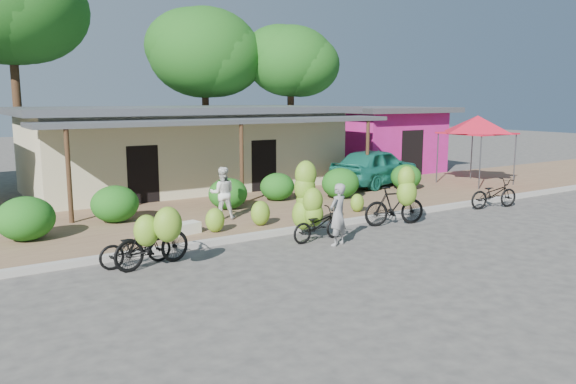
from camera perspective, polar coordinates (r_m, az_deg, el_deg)
name	(u,v)px	position (r m, az deg, el deg)	size (l,w,h in m)	color
ground	(357,245)	(14.40, 7.01, -5.38)	(100.00, 100.00, 0.00)	#413E3C
sidewalk	(258,210)	(18.39, -3.04, -1.87)	(60.00, 6.00, 0.12)	olive
curb	(311,227)	(15.91, 2.38, -3.60)	(60.00, 0.25, 0.15)	#A8A399
shop_main	(186,147)	(23.44, -10.36, 4.54)	(13.00, 8.50, 3.35)	beige
shop_pink	(377,138)	(29.18, 9.05, 5.42)	(6.00, 6.00, 3.25)	#C21D85
tree_far_center	(4,3)	(27.23, -26.90, 16.72)	(6.09, 6.05, 9.89)	#47301C
tree_center_right	(200,51)	(29.99, -8.94, 14.00)	(5.81, 5.74, 8.29)	#47301C
tree_near_right	(287,59)	(30.12, -0.15, 13.34)	(4.76, 4.61, 7.48)	#47301C
hedge_0	(26,219)	(15.62, -25.11, -2.47)	(1.44, 1.30, 1.12)	#166118
hedge_1	(115,204)	(17.01, -17.17, -1.17)	(1.37, 1.24, 1.07)	#166118
hedge_2	(228,194)	(18.31, -6.11, -0.16)	(1.30, 1.17, 1.01)	#166118
hedge_3	(277,187)	(19.77, -1.10, 0.54)	(1.24, 1.12, 0.97)	#166118
hedge_4	(340,183)	(20.29, 5.35, 0.90)	(1.40, 1.26, 1.09)	#166118
hedge_5	(406,177)	(22.69, 11.90, 1.52)	(1.27, 1.14, 0.99)	#166118
red_canopy	(477,124)	(24.79, 18.69, 6.52)	(3.50, 3.50, 2.86)	#59595E
bike_far_left	(137,244)	(12.81, -15.05, -5.11)	(1.70, 1.23, 1.26)	black
bike_left	(155,239)	(12.58, -13.36, -4.68)	(1.93, 1.34, 1.44)	black
bike_center	(312,209)	(14.76, 2.41, -1.69)	(1.69, 1.18, 2.06)	black
bike_right	(397,201)	(16.53, 11.05, -0.94)	(2.00, 1.39, 1.81)	black
bike_far_right	(494,194)	(20.20, 20.18, -0.17)	(1.97, 0.99, 0.99)	black
loose_banana_a	(215,220)	(15.19, -7.43, -2.85)	(0.53, 0.45, 0.66)	#6EA82A
loose_banana_b	(260,213)	(15.87, -2.82, -2.16)	(0.57, 0.48, 0.71)	#6EA82A
loose_banana_c	(357,203)	(17.92, 7.04, -1.10)	(0.46, 0.39, 0.58)	#6EA82A
sack_near	(184,229)	(15.15, -10.52, -3.67)	(0.85, 0.40, 0.30)	silver
sack_far	(154,231)	(15.06, -13.44, -3.89)	(0.75, 0.38, 0.28)	silver
vendor	(338,215)	(14.16, 5.08, -2.29)	(0.58, 0.38, 1.59)	gray
bystander	(222,193)	(16.76, -6.68, -0.11)	(0.76, 0.59, 1.56)	silver
teal_van	(375,167)	(23.44, 8.87, 2.55)	(1.83, 4.56, 1.55)	#176B59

